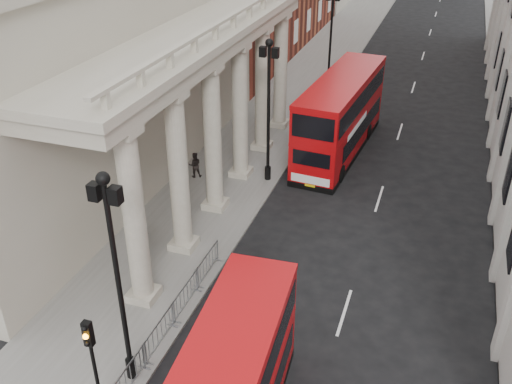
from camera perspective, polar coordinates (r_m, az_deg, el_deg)
sidewalk_west at (r=43.21m, az=2.23°, el=7.67°), size 6.00×140.00×0.12m
kerb at (r=42.52m, az=6.07°, el=7.17°), size 0.20×140.00×0.14m
portico_building at (r=34.06m, az=-16.19°, el=11.09°), size 9.00×28.00×12.00m
lamp_post_south at (r=19.02m, az=-13.79°, el=-7.52°), size 1.05×0.44×8.32m
lamp_post_mid at (r=31.89m, az=1.26°, el=8.94°), size 1.05×0.44×8.32m
lamp_post_north at (r=46.73m, az=7.50°, el=15.39°), size 1.05×0.44×8.32m
traffic_light at (r=18.90m, az=-16.10°, el=-15.39°), size 0.28×0.33×4.30m
bus_far at (r=36.87m, az=8.47°, el=7.69°), size 3.70×11.75×4.99m
pedestrian_a at (r=27.73m, az=-11.21°, el=-4.41°), size 0.60×0.43×1.54m
pedestrian_b at (r=33.96m, az=-6.15°, el=2.72°), size 0.95×0.88×1.56m
pedestrian_c at (r=34.04m, az=-1.44°, el=3.24°), size 1.08×0.95×1.86m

